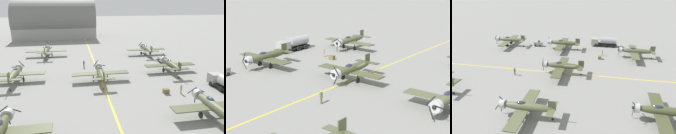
% 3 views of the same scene
% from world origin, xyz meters
% --- Properties ---
extents(ground_plane, '(400.00, 400.00, 0.00)m').
position_xyz_m(ground_plane, '(0.00, 0.00, 0.00)').
color(ground_plane, gray).
extents(taxiway_stripe, '(0.30, 160.00, 0.01)m').
position_xyz_m(taxiway_stripe, '(0.00, 0.00, 0.00)').
color(taxiway_stripe, yellow).
rests_on(taxiway_stripe, ground).
extents(airplane_mid_left, '(12.00, 9.98, 3.65)m').
position_xyz_m(airplane_mid_left, '(-17.80, 4.45, 2.01)').
color(airplane_mid_left, '#575C3D').
rests_on(airplane_mid_left, ground).
extents(airplane_near_right, '(12.00, 9.98, 3.65)m').
position_xyz_m(airplane_near_right, '(13.68, -16.04, 2.01)').
color(airplane_near_right, '#565B3C').
rests_on(airplane_near_right, ground).
extents(airplane_mid_right, '(12.00, 9.98, 3.66)m').
position_xyz_m(airplane_mid_right, '(16.92, 5.11, 2.01)').
color(airplane_mid_right, '#4D5233').
rests_on(airplane_mid_right, ground).
extents(airplane_far_right, '(12.00, 9.98, 3.65)m').
position_xyz_m(airplane_far_right, '(16.96, 22.70, 2.01)').
color(airplane_far_right, '#585D3F').
rests_on(airplane_far_right, ground).
extents(airplane_near_left, '(12.00, 9.98, 3.65)m').
position_xyz_m(airplane_near_left, '(-14.65, -17.56, 2.01)').
color(airplane_near_left, '#464B2C').
rests_on(airplane_near_left, ground).
extents(airplane_mid_center, '(12.00, 9.98, 3.65)m').
position_xyz_m(airplane_mid_center, '(-0.21, 1.92, 2.01)').
color(airplane_mid_center, '#4C5133').
rests_on(airplane_mid_center, ground).
extents(fuel_tanker, '(2.67, 8.00, 2.98)m').
position_xyz_m(fuel_tanker, '(22.35, -7.23, 1.51)').
color(fuel_tanker, black).
rests_on(fuel_tanker, ground).
extents(tow_tractor, '(1.57, 2.60, 1.79)m').
position_xyz_m(tow_tractor, '(18.37, 13.60, 0.79)').
color(tow_tractor, gray).
rests_on(tow_tractor, ground).
extents(ground_crew_walking, '(0.38, 0.38, 1.72)m').
position_xyz_m(ground_crew_walking, '(13.53, -7.03, 0.94)').
color(ground_crew_walking, tan).
rests_on(ground_crew_walking, ground).
extents(ground_crew_inspecting, '(0.41, 0.41, 1.87)m').
position_xyz_m(ground_crew_inspecting, '(-3.12, 12.67, 1.02)').
color(ground_crew_inspecting, '#515638').
rests_on(ground_crew_inspecting, ground).
extents(supply_crate_by_tanker, '(1.04, 0.87, 0.86)m').
position_xyz_m(supply_crate_by_tanker, '(10.87, -6.47, 0.43)').
color(supply_crate_by_tanker, brown).
rests_on(supply_crate_by_tanker, ground).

